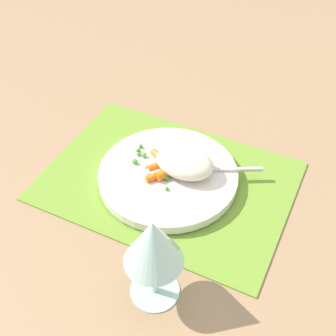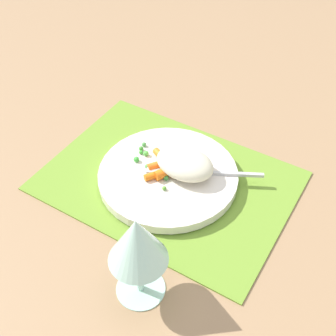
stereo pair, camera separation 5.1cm
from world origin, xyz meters
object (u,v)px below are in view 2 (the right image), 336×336
plate (168,176)px  fork (193,172)px  wine_glass (137,243)px  carrot_portion (162,167)px  rice_mound (185,163)px

plate → fork: bearing=-152.4°
wine_glass → fork: bearing=-79.7°
plate → fork: size_ratio=1.32×
carrot_portion → wine_glass: 0.23m
rice_mound → carrot_portion: bearing=23.7°
carrot_portion → wine_glass: bearing=113.9°
plate → rice_mound: (-0.02, -0.01, 0.03)m
fork → wine_glass: bearing=100.3°
rice_mound → fork: size_ratio=0.56×
plate → rice_mound: size_ratio=2.36×
rice_mound → wine_glass: bearing=103.8°
plate → fork: (-0.04, -0.02, 0.01)m
plate → rice_mound: bearing=-149.2°
plate → carrot_portion: bearing=5.5°
plate → wine_glass: wine_glass is taller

